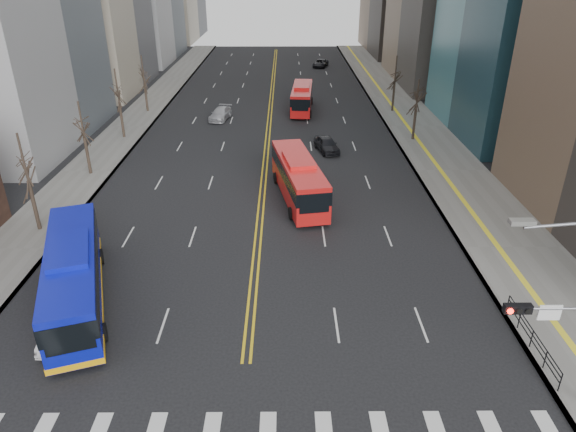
{
  "coord_description": "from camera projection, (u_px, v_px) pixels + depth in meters",
  "views": [
    {
      "loc": [
        1.93,
        -14.24,
        17.63
      ],
      "look_at": [
        2.1,
        12.76,
        4.22
      ],
      "focal_mm": 32.0,
      "sensor_mm": 36.0,
      "label": 1
    }
  ],
  "objects": [
    {
      "name": "sidewalk_right",
      "position": [
        416.0,
        126.0,
        60.95
      ],
      "size": [
        7.0,
        130.0,
        0.15
      ],
      "primitive_type": "cube",
      "color": "slate",
      "rests_on": "ground"
    },
    {
      "name": "street_trees",
      "position": [
        190.0,
        110.0,
        49.32
      ],
      "size": [
        35.2,
        47.2,
        7.6
      ],
      "color": "#30251D",
      "rests_on": "ground"
    },
    {
      "name": "red_bus_near",
      "position": [
        298.0,
        176.0,
        41.63
      ],
      "size": [
        4.59,
        11.64,
        3.6
      ],
      "color": "red",
      "rests_on": "ground"
    },
    {
      "name": "sidewalk_left",
      "position": [
        130.0,
        127.0,
        60.76
      ],
      "size": [
        5.0,
        130.0,
        0.15
      ],
      "primitive_type": "cube",
      "color": "slate",
      "rests_on": "ground"
    },
    {
      "name": "car_silver",
      "position": [
        221.0,
        114.0,
        63.63
      ],
      "size": [
        2.85,
        5.15,
        1.41
      ],
      "primitive_type": "imported",
      "rotation": [
        0.0,
        0.0,
        -0.19
      ],
      "color": "#ABABB1",
      "rests_on": "ground"
    },
    {
      "name": "car_white",
      "position": [
        65.0,
        327.0,
        26.53
      ],
      "size": [
        1.6,
        4.1,
        1.33
      ],
      "primitive_type": "imported",
      "rotation": [
        0.0,
        0.0,
        -0.05
      ],
      "color": "silver",
      "rests_on": "ground"
    },
    {
      "name": "car_dark_far",
      "position": [
        321.0,
        63.0,
        95.47
      ],
      "size": [
        3.48,
        5.29,
        1.35
      ],
      "primitive_type": "imported",
      "rotation": [
        0.0,
        0.0,
        -0.27
      ],
      "color": "black",
      "rests_on": "ground"
    },
    {
      "name": "pedestrian_railing",
      "position": [
        532.0,
        336.0,
        25.67
      ],
      "size": [
        0.06,
        6.06,
        1.02
      ],
      "color": "black",
      "rests_on": "sidewalk_right"
    },
    {
      "name": "blue_bus",
      "position": [
        74.0,
        274.0,
        28.81
      ],
      "size": [
        6.59,
        12.77,
        3.65
      ],
      "color": "#0B14AE",
      "rests_on": "ground"
    },
    {
      "name": "centerline",
      "position": [
        271.0,
        106.0,
        69.84
      ],
      "size": [
        0.55,
        100.0,
        0.01
      ],
      "color": "gold",
      "rests_on": "ground"
    },
    {
      "name": "red_bus_far",
      "position": [
        302.0,
        96.0,
        66.84
      ],
      "size": [
        3.27,
        10.75,
        3.38
      ],
      "color": "red",
      "rests_on": "ground"
    },
    {
      "name": "car_dark_mid",
      "position": [
        327.0,
        144.0,
        52.83
      ],
      "size": [
        2.8,
        4.73,
        1.51
      ],
      "primitive_type": "imported",
      "rotation": [
        0.0,
        0.0,
        0.24
      ],
      "color": "black",
      "rests_on": "ground"
    }
  ]
}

